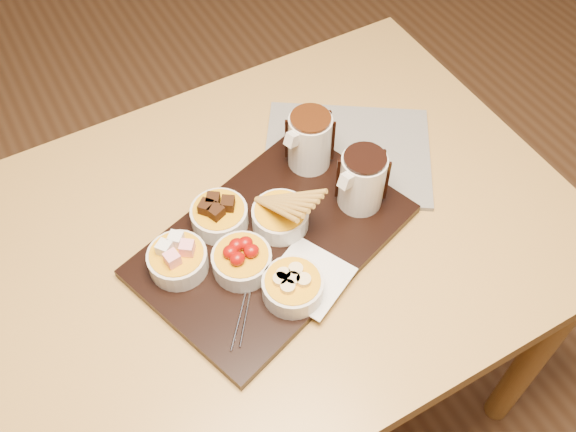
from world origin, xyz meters
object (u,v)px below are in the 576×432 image
dining_table (244,270)px  newspaper (347,153)px  serving_board (273,240)px  pitcher_dark_chocolate (362,181)px  bowl_strawberries (242,262)px  pitcher_milk_chocolate (310,141)px

dining_table → newspaper: bearing=16.1°
serving_board → pitcher_dark_chocolate: bearing=-20.0°
bowl_strawberries → newspaper: bowl_strawberries is taller
serving_board → dining_table: bearing=125.2°
pitcher_milk_chocolate → newspaper: size_ratio=0.35×
serving_board → pitcher_milk_chocolate: (0.14, 0.12, 0.06)m
dining_table → bowl_strawberries: (-0.03, -0.06, 0.14)m
pitcher_dark_chocolate → newspaper: 0.15m
dining_table → newspaper: 0.30m
dining_table → pitcher_dark_chocolate: bearing=-10.1°
pitcher_dark_chocolate → pitcher_milk_chocolate: size_ratio=1.00×
pitcher_dark_chocolate → pitcher_milk_chocolate: bearing=85.6°
dining_table → pitcher_milk_chocolate: 0.27m
newspaper → dining_table: bearing=-130.1°
bowl_strawberries → dining_table: bearing=65.8°
bowl_strawberries → pitcher_dark_chocolate: 0.25m
dining_table → bowl_strawberries: size_ratio=12.00×
pitcher_milk_chocolate → newspaper: bearing=-24.3°
pitcher_milk_chocolate → newspaper: 0.11m
bowl_strawberries → pitcher_milk_chocolate: (0.22, 0.15, 0.04)m
serving_board → bowl_strawberries: (-0.07, -0.03, 0.03)m
dining_table → pitcher_dark_chocolate: (0.22, -0.04, 0.17)m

